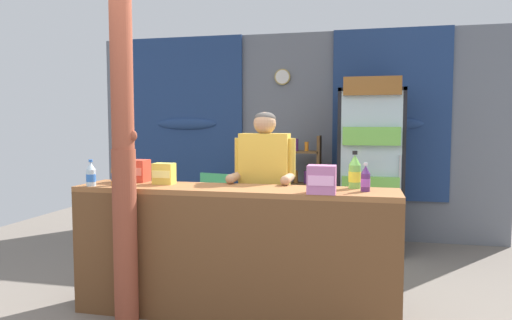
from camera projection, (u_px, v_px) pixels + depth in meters
name	position (u px, v px, depth m)	size (l,w,h in m)	color
ground_plane	(261.00, 283.00, 4.31)	(8.32, 8.32, 0.00)	slate
back_wall_curtained	(291.00, 133.00, 6.12)	(5.32, 0.22, 2.65)	slate
stall_counter	(230.00, 243.00, 3.46)	(2.46, 0.48, 1.00)	#935B33
timber_post	(124.00, 157.00, 3.35)	(0.19, 0.17, 2.59)	brown
drink_fridge	(370.00, 157.00, 5.37)	(0.73, 0.69, 1.99)	black
bottle_shelf_rack	(301.00, 187.00, 5.75)	(0.48, 0.28, 1.33)	brown
plastic_lawn_chair	(209.00, 204.00, 5.73)	(0.54, 0.54, 0.86)	#4CC675
shopkeeper	(265.00, 180.00, 3.94)	(0.52, 0.42, 1.58)	#28282D
soda_bottle_lime_soda	(355.00, 172.00, 3.47)	(0.09, 0.09, 0.28)	#75C64C
soda_bottle_water	(91.00, 175.00, 3.59)	(0.07, 0.07, 0.21)	silver
soda_bottle_grape_soda	(365.00, 179.00, 3.31)	(0.07, 0.07, 0.20)	#56286B
soda_bottle_orange_soda	(115.00, 174.00, 3.64)	(0.06, 0.06, 0.21)	orange
snack_box_crackers	(134.00, 171.00, 3.87)	(0.23, 0.16, 0.18)	#E5422D
snack_box_instant_noodle	(164.00, 174.00, 3.72)	(0.16, 0.12, 0.17)	#EAD14C
snack_box_wafer	(322.00, 179.00, 3.20)	(0.19, 0.15, 0.20)	#B76699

